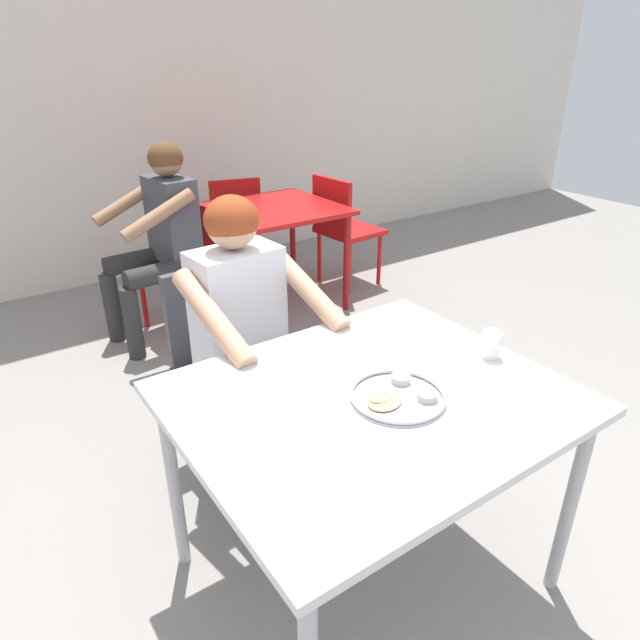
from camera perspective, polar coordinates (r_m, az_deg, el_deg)
The scene contains 12 objects.
ground_plane at distance 2.14m, azimuth 3.85°, elevation -26.66°, with size 12.00×12.00×0.05m, color gray.
back_wall at distance 4.55m, azimuth -26.41°, elevation 23.89°, with size 12.00×0.12×3.40m, color silver.
table_foreground at distance 1.71m, azimuth 5.21°, elevation -9.59°, with size 1.12×0.94×0.75m.
thali_tray at distance 1.66m, azimuth 8.01°, elevation -7.67°, with size 0.28×0.28×0.03m.
drinking_cup at distance 1.92m, azimuth 17.17°, elevation -2.33°, with size 0.07×0.07×0.09m.
chair_foreground at distance 2.43m, azimuth -9.64°, elevation -3.41°, with size 0.45×0.47×0.86m.
diner_foreground at distance 2.16m, azimuth -7.11°, elevation -0.56°, with size 0.52×0.58×1.20m.
table_background_red at distance 3.86m, azimuth -4.87°, elevation 10.22°, with size 0.86×0.82×0.72m.
chair_red_left at distance 3.72m, azimuth -13.48°, elevation 6.28°, with size 0.51×0.49×0.80m.
chair_red_right at distance 4.26m, azimuth 2.28°, elevation 9.83°, with size 0.44×0.46×0.85m.
chair_red_far at distance 4.45m, azimuth -8.86°, elevation 10.13°, with size 0.49×0.51×0.82m.
patron_background at distance 3.52m, azimuth -16.18°, elevation 9.19°, with size 0.58×0.53×1.20m.
Camera 1 is at (-0.84, -0.99, 1.67)m, focal length 31.18 mm.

